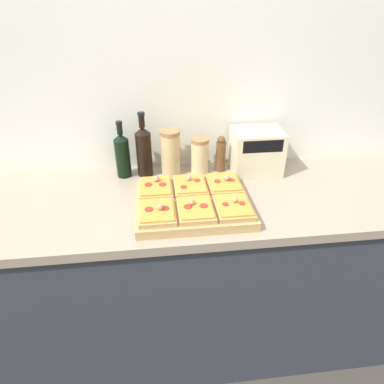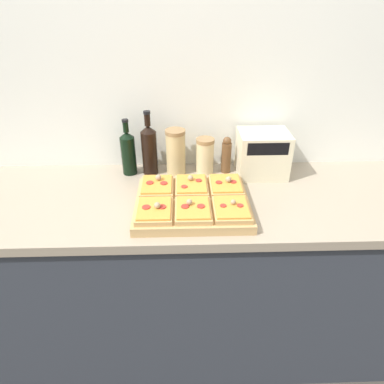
{
  "view_description": "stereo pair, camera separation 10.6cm",
  "coord_description": "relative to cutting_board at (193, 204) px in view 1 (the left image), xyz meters",
  "views": [
    {
      "loc": [
        -0.08,
        -0.96,
        1.73
      ],
      "look_at": [
        0.06,
        0.26,
        1.0
      ],
      "focal_mm": 32.0,
      "sensor_mm": 36.0,
      "label": 1
    },
    {
      "loc": [
        0.02,
        -0.97,
        1.73
      ],
      "look_at": [
        0.06,
        0.26,
        1.0
      ],
      "focal_mm": 32.0,
      "sensor_mm": 36.0,
      "label": 2
    }
  ],
  "objects": [
    {
      "name": "wall_back",
      "position": [
        -0.06,
        0.45,
        0.29
      ],
      "size": [
        6.0,
        0.06,
        2.5
      ],
      "color": "silver",
      "rests_on": "ground_plane"
    },
    {
      "name": "kitchen_counter",
      "position": [
        -0.06,
        0.09,
        -0.49
      ],
      "size": [
        2.63,
        0.67,
        0.94
      ],
      "color": "#333842",
      "rests_on": "ground_plane"
    },
    {
      "name": "cutting_board",
      "position": [
        0.0,
        0.0,
        0.0
      ],
      "size": [
        0.47,
        0.39,
        0.04
      ],
      "primitive_type": "cube",
      "color": "tan",
      "rests_on": "kitchen_counter"
    },
    {
      "name": "pizza_slice_back_left",
      "position": [
        -0.15,
        0.09,
        0.03
      ],
      "size": [
        0.14,
        0.18,
        0.05
      ],
      "color": "tan",
      "rests_on": "cutting_board"
    },
    {
      "name": "pizza_slice_back_center",
      "position": [
        -0.0,
        0.09,
        0.03
      ],
      "size": [
        0.14,
        0.18,
        0.05
      ],
      "color": "tan",
      "rests_on": "cutting_board"
    },
    {
      "name": "pizza_slice_back_right",
      "position": [
        0.15,
        0.09,
        0.03
      ],
      "size": [
        0.14,
        0.18,
        0.05
      ],
      "color": "tan",
      "rests_on": "cutting_board"
    },
    {
      "name": "pizza_slice_front_left",
      "position": [
        -0.15,
        -0.09,
        0.03
      ],
      "size": [
        0.14,
        0.18,
        0.05
      ],
      "color": "tan",
      "rests_on": "cutting_board"
    },
    {
      "name": "pizza_slice_front_center",
      "position": [
        -0.0,
        -0.09,
        0.03
      ],
      "size": [
        0.14,
        0.18,
        0.05
      ],
      "color": "tan",
      "rests_on": "cutting_board"
    },
    {
      "name": "pizza_slice_front_right",
      "position": [
        0.15,
        -0.09,
        0.03
      ],
      "size": [
        0.14,
        0.18,
        0.05
      ],
      "color": "tan",
      "rests_on": "cutting_board"
    },
    {
      "name": "olive_oil_bottle",
      "position": [
        -0.3,
        0.32,
        0.09
      ],
      "size": [
        0.07,
        0.07,
        0.28
      ],
      "color": "black",
      "rests_on": "kitchen_counter"
    },
    {
      "name": "wine_bottle",
      "position": [
        -0.2,
        0.32,
        0.11
      ],
      "size": [
        0.07,
        0.07,
        0.31
      ],
      "color": "black",
      "rests_on": "kitchen_counter"
    },
    {
      "name": "grain_jar_tall",
      "position": [
        -0.07,
        0.32,
        0.09
      ],
      "size": [
        0.1,
        0.1,
        0.22
      ],
      "color": "tan",
      "rests_on": "kitchen_counter"
    },
    {
      "name": "grain_jar_short",
      "position": [
        0.07,
        0.32,
        0.07
      ],
      "size": [
        0.09,
        0.09,
        0.18
      ],
      "color": "beige",
      "rests_on": "kitchen_counter"
    },
    {
      "name": "pepper_mill",
      "position": [
        0.18,
        0.32,
        0.07
      ],
      "size": [
        0.05,
        0.05,
        0.18
      ],
      "color": "brown",
      "rests_on": "kitchen_counter"
    },
    {
      "name": "toaster_oven",
      "position": [
        0.35,
        0.3,
        0.09
      ],
      "size": [
        0.26,
        0.19,
        0.21
      ],
      "color": "beige",
      "rests_on": "kitchen_counter"
    }
  ]
}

